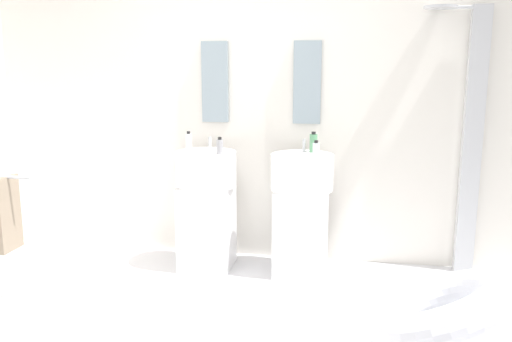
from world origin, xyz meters
name	(u,v)px	position (x,y,z in m)	size (l,w,h in m)	color
rear_partition	(262,104)	(0.00, 1.65, 1.30)	(4.80, 0.10, 2.60)	silver
pedestal_sink_left	(207,206)	(-0.38, 1.26, 0.51)	(0.48, 0.48, 1.05)	white
pedestal_sink_right	(301,210)	(0.38, 1.26, 0.51)	(0.48, 0.48, 1.05)	white
vanity_mirror_left	(215,82)	(-0.38, 1.58, 1.48)	(0.22, 0.03, 0.65)	#8C9EA8
vanity_mirror_right	(307,83)	(0.38, 1.58, 1.48)	(0.22, 0.03, 0.65)	#8C9EA8
shower_column	(470,137)	(1.63, 1.53, 1.08)	(0.49, 0.24, 2.05)	#B7BABF
lounge_chair	(439,317)	(1.22, -0.10, 0.35)	(1.03, 1.03, 0.65)	#B7BABF
towel_rack	(5,217)	(-1.50, 0.31, 0.63)	(0.37, 0.22, 0.95)	#B7BABF
soap_bottle_grey	(220,146)	(-0.24, 1.17, 1.01)	(0.05, 0.05, 0.13)	#99999E
soap_bottle_clear	(316,150)	(0.49, 1.13, 1.01)	(0.05, 0.05, 0.13)	silver
soap_bottle_white	(189,142)	(-0.53, 1.30, 1.02)	(0.05, 0.05, 0.15)	white
soap_bottle_green	(313,143)	(0.45, 1.38, 1.02)	(0.06, 0.06, 0.16)	#59996B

